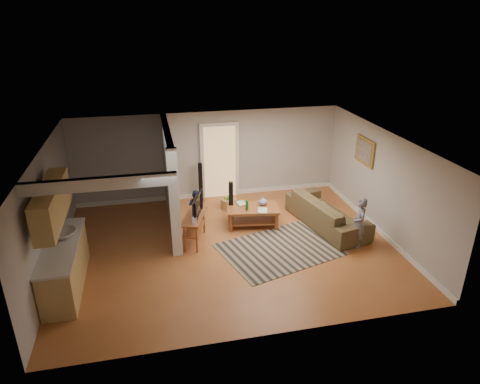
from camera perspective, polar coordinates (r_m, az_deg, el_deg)
name	(u,v)px	position (r m, az deg, el deg)	size (l,w,h in m)	color
ground	(230,247)	(9.99, -1.39, -7.30)	(7.50, 7.50, 0.00)	#965226
room_shell	(178,185)	(9.60, -8.22, 0.86)	(7.54, 6.02, 2.52)	#ADA9A5
area_rug	(280,249)	(9.92, 5.31, -7.60)	(2.55, 1.87, 0.01)	black
sofa	(326,225)	(11.13, 11.36, -4.36)	(2.48, 0.97, 0.73)	#4A3A25
coffee_table	(253,211)	(10.76, 1.80, -2.55)	(1.38, 0.93, 0.76)	brown
tv_console	(195,218)	(9.93, -6.07, -3.50)	(0.72, 1.16, 0.94)	brown
speaker_left	(231,203)	(10.82, -1.21, -1.42)	(0.11, 0.11, 1.12)	black
speaker_right	(201,182)	(12.09, -5.27, 1.30)	(0.11, 0.11, 1.14)	black
toy_basket	(229,203)	(11.76, -1.52, -1.44)	(0.44, 0.44, 0.39)	#9C6B43
child	(357,245)	(10.39, 15.28, -6.89)	(0.43, 0.28, 1.19)	slate
toddler	(197,223)	(11.09, -5.80, -4.11)	(0.44, 0.34, 0.91)	#1C1F3B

